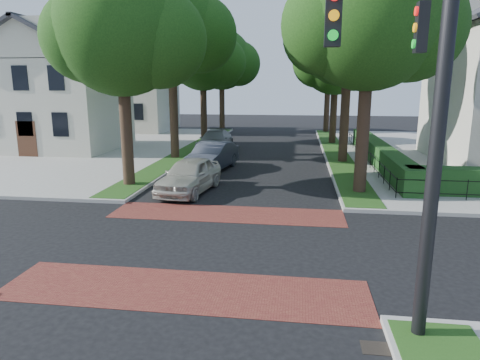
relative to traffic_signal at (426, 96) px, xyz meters
name	(u,v)px	position (x,y,z in m)	size (l,w,h in m)	color
ground	(210,243)	(-4.89, 4.41, -4.71)	(120.00, 120.00, 0.00)	black
sidewalk_nw	(21,146)	(-24.39, 23.41, -4.63)	(30.00, 30.00, 0.15)	gray
crosswalk_far	(227,214)	(-4.89, 7.61, -4.70)	(9.00, 2.20, 0.01)	maroon
crosswalk_near	(184,290)	(-4.89, 1.21, -4.70)	(9.00, 2.20, 0.01)	maroon
storm_drain	(379,348)	(-0.59, -0.59, -4.70)	(0.65, 0.45, 0.01)	black
grass_strip_ne	(335,151)	(0.51, 23.51, -4.55)	(1.60, 29.80, 0.02)	#1A3F12
grass_strip_nw	(192,148)	(-10.29, 23.51, -4.55)	(1.60, 29.80, 0.02)	#1A3F12
tree_right_near	(372,19)	(0.72, 11.65, 2.92)	(7.75, 6.67, 10.66)	black
tree_right_mid	(351,33)	(0.72, 19.66, 3.28)	(8.25, 7.09, 11.22)	black
tree_right_far	(337,60)	(0.71, 28.64, 2.20)	(7.25, 6.23, 9.74)	black
tree_right_back	(330,61)	(0.72, 37.64, 2.56)	(7.50, 6.45, 10.20)	black
tree_left_near	(125,32)	(-10.28, 11.64, 2.56)	(7.50, 6.45, 10.20)	black
tree_left_mid	(174,30)	(-10.28, 19.66, 3.64)	(8.00, 6.88, 11.48)	black
tree_left_far	(204,58)	(-10.29, 28.63, 2.41)	(7.00, 6.02, 9.86)	black
tree_left_back	(223,61)	(-10.28, 37.65, 2.70)	(7.75, 6.66, 10.44)	black
hedge_main_road	(379,153)	(2.81, 19.41, -3.96)	(1.00, 18.00, 1.20)	#153D17
fence_main_road	(365,155)	(2.01, 19.41, -4.11)	(0.06, 18.00, 0.90)	black
house_left_near	(55,83)	(-20.38, 22.41, 0.33)	(10.00, 9.00, 10.14)	beige
house_left_far	(128,84)	(-20.38, 36.41, 0.33)	(10.00, 9.00, 10.14)	beige
traffic_signal	(426,96)	(0.00, 0.00, 0.00)	(2.17, 2.00, 8.00)	black
parked_car_front	(189,175)	(-7.19, 10.81, -3.90)	(1.89, 4.71, 1.60)	#B6B3A4
parked_car_middle	(212,156)	(-7.19, 16.13, -3.89)	(1.73, 4.96, 1.63)	black
parked_car_rear	(215,141)	(-8.49, 23.69, -3.94)	(2.14, 5.27, 1.53)	slate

